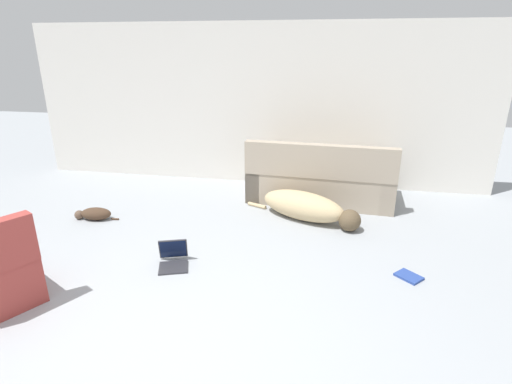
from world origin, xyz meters
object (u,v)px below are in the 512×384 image
object	(u,v)px
cat	(94,214)
book_blue	(409,276)
laptop_open	(173,256)
couch	(320,181)
dog	(307,207)

from	to	relation	value
cat	book_blue	size ratio (longest dim) A/B	2.03
laptop_open	couch	bearing A→B (deg)	37.36
laptop_open	book_blue	bearing A→B (deg)	-15.37
dog	cat	size ratio (longest dim) A/B	2.67
dog	laptop_open	bearing A→B (deg)	-109.30
couch	dog	bearing A→B (deg)	83.35
laptop_open	book_blue	xyz separation A→B (m)	(2.30, 0.17, -0.07)
book_blue	dog	bearing A→B (deg)	131.62
dog	laptop_open	size ratio (longest dim) A/B	3.72
dog	laptop_open	distance (m)	1.84
dog	cat	xyz separation A→B (m)	(-2.65, -0.49, -0.10)
couch	book_blue	xyz separation A→B (m)	(0.92, -1.95, -0.27)
couch	laptop_open	bearing A→B (deg)	60.18
book_blue	couch	bearing A→B (deg)	115.26
laptop_open	book_blue	distance (m)	2.31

